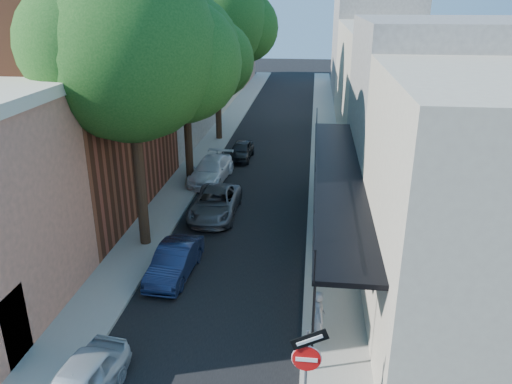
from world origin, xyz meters
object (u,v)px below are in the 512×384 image
(parked_car_d, at_px, (211,170))
(parked_car_e, at_px, (241,150))
(sign_post, at_px, (307,363))
(oak_far, at_px, (223,22))
(parked_car_c, at_px, (215,203))
(oak_mid, at_px, (192,54))
(oak_near, at_px, (142,54))
(parked_car_b, at_px, (175,261))
(pedestrian, at_px, (319,316))

(parked_car_d, height_order, parked_car_e, parked_car_d)
(sign_post, distance_m, parked_car_e, 22.03)
(oak_far, height_order, parked_car_c, oak_far)
(oak_mid, bearing_deg, sign_post, -69.14)
(oak_near, distance_m, parked_car_b, 7.86)
(oak_mid, relative_size, parked_car_d, 2.27)
(oak_far, xyz_separation_m, parked_car_c, (1.92, -13.88, -7.63))
(oak_far, bearing_deg, oak_mid, -90.41)
(sign_post, height_order, oak_near, oak_near)
(oak_mid, distance_m, parked_car_d, 6.46)
(oak_mid, height_order, oak_far, oak_far)
(oak_mid, bearing_deg, pedestrian, -63.56)
(parked_car_d, xyz_separation_m, pedestrian, (6.08, -13.85, 0.30))
(oak_mid, distance_m, parked_car_c, 8.29)
(oak_mid, bearing_deg, parked_car_d, -2.00)
(oak_mid, xyz_separation_m, oak_far, (0.06, 9.04, 1.20))
(oak_far, relative_size, parked_car_c, 2.63)
(parked_car_b, xyz_separation_m, pedestrian, (5.36, -3.34, 0.35))
(sign_post, xyz_separation_m, parked_car_c, (-4.59, 12.42, -1.41))
(sign_post, distance_m, oak_mid, 19.14)
(sign_post, bearing_deg, oak_near, 125.09)
(oak_far, distance_m, parked_car_c, 15.95)
(sign_post, xyz_separation_m, parked_car_e, (-4.65, 21.48, -1.45))
(parked_car_b, bearing_deg, oak_mid, 101.88)
(oak_near, height_order, oak_far, oak_far)
(sign_post, xyz_separation_m, pedestrian, (0.32, 3.38, -1.08))
(sign_post, bearing_deg, oak_mid, 110.86)
(parked_car_e, bearing_deg, parked_car_d, -102.79)
(parked_car_b, distance_m, parked_car_e, 14.77)
(parked_car_d, bearing_deg, oak_mid, -177.04)
(oak_mid, xyz_separation_m, parked_car_b, (1.54, -10.53, -6.45))
(oak_mid, height_order, parked_car_b, oak_mid)
(oak_near, height_order, parked_car_b, oak_near)
(oak_far, bearing_deg, parked_car_d, -85.24)
(parked_car_b, height_order, parked_car_e, parked_car_b)
(parked_car_e, bearing_deg, oak_near, -96.95)
(sign_post, height_order, parked_car_d, sign_post)
(parked_car_c, relative_size, parked_car_e, 1.32)
(oak_mid, distance_m, parked_car_e, 7.97)
(oak_far, height_order, parked_car_d, oak_far)
(sign_post, xyz_separation_m, oak_mid, (-6.58, 17.26, 5.02))
(sign_post, bearing_deg, oak_far, 103.91)
(parked_car_b, relative_size, parked_car_d, 0.81)
(parked_car_c, xyz_separation_m, parked_car_e, (-0.06, 9.07, -0.05))
(oak_far, distance_m, pedestrian, 25.00)
(sign_post, height_order, parked_car_e, sign_post)
(oak_near, xyz_separation_m, oak_mid, (-0.05, 7.97, -0.82))
(sign_post, bearing_deg, parked_car_d, 108.48)
(oak_near, relative_size, oak_far, 0.96)
(pedestrian, bearing_deg, parked_car_b, 48.53)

